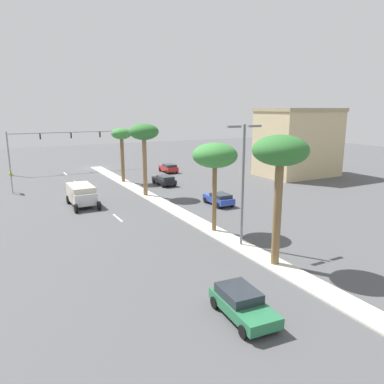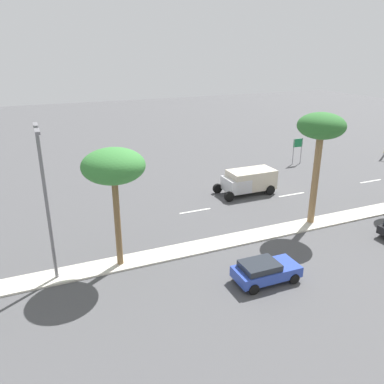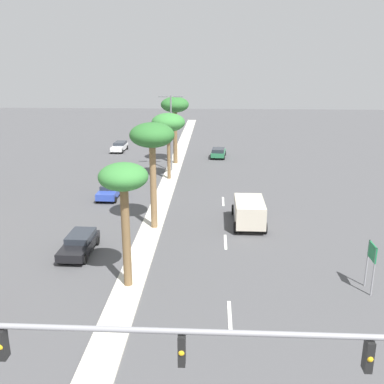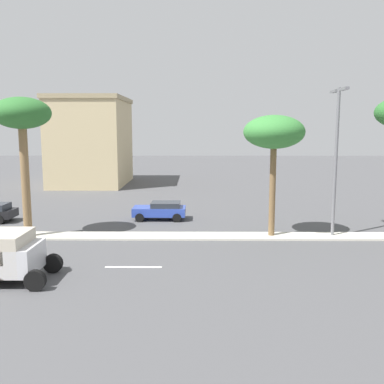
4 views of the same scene
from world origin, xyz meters
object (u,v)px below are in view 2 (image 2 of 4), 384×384
object	(u,v)px
palm_tree_outboard	(321,130)
palm_tree_left	(113,168)
box_truck	(247,181)
directional_road_sign	(298,146)
sedan_blue_left	(265,271)
street_lamp_far	(45,193)

from	to	relation	value
palm_tree_outboard	palm_tree_left	world-z (taller)	palm_tree_outboard
palm_tree_outboard	box_truck	distance (m)	9.96
directional_road_sign	sedan_blue_left	bearing A→B (deg)	138.70
sedan_blue_left	box_truck	world-z (taller)	box_truck
palm_tree_outboard	box_truck	xyz separation A→B (m)	(7.75, 1.18, -6.14)
directional_road_sign	palm_tree_outboard	distance (m)	17.69
box_truck	directional_road_sign	bearing A→B (deg)	-59.01
box_truck	palm_tree_left	bearing A→B (deg)	119.90
palm_tree_left	box_truck	distance (m)	17.01
street_lamp_far	box_truck	world-z (taller)	street_lamp_far
palm_tree_left	palm_tree_outboard	bearing A→B (deg)	-88.77
directional_road_sign	street_lamp_far	size ratio (longest dim) A/B	0.33
directional_road_sign	palm_tree_left	world-z (taller)	palm_tree_left
palm_tree_outboard	street_lamp_far	world-z (taller)	street_lamp_far
palm_tree_outboard	palm_tree_left	distance (m)	15.24
directional_road_sign	box_truck	world-z (taller)	directional_road_sign
palm_tree_left	sedan_blue_left	world-z (taller)	palm_tree_left
palm_tree_left	sedan_blue_left	distance (m)	10.67
palm_tree_outboard	box_truck	bearing A→B (deg)	8.63
palm_tree_left	street_lamp_far	xyz separation A→B (m)	(-0.07, 3.85, -0.97)
sedan_blue_left	palm_tree_outboard	bearing A→B (deg)	-54.96
directional_road_sign	palm_tree_outboard	xyz separation A→B (m)	(-14.07, 9.35, 5.26)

